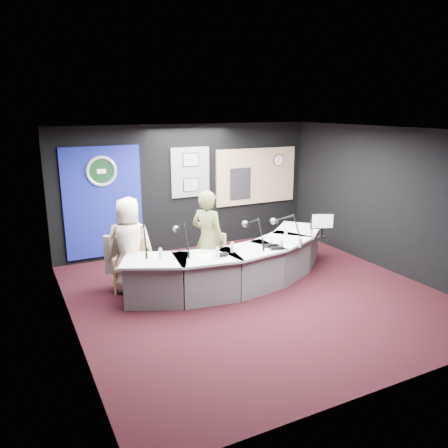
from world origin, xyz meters
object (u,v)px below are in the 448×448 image
person_man (129,245)px  armchair_left (130,268)px  person_woman (208,239)px  broadcast_desk (237,265)px  armchair_right (208,261)px

person_man → armchair_left: bearing=-0.0°
person_woman → person_man: bearing=40.4°
armchair_left → person_woman: bearing=11.2°
broadcast_desk → person_woman: (-0.52, 0.15, 0.51)m
person_man → person_woman: size_ratio=0.95×
broadcast_desk → person_man: (-1.82, 0.57, 0.47)m
broadcast_desk → armchair_right: armchair_right is taller
armchair_left → person_woman: size_ratio=0.48×
broadcast_desk → person_woman: person_woman is taller
armchair_right → armchair_left: bearing=-144.8°
armchair_left → armchair_right: size_ratio=0.90×
broadcast_desk → armchair_left: size_ratio=5.27×
armchair_right → person_woman: bearing=143.1°
armchair_left → armchair_right: (1.31, -0.42, 0.05)m
armchair_right → person_woman: 0.41m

